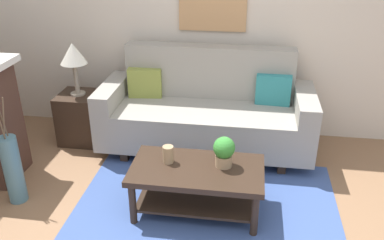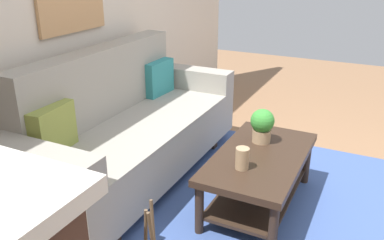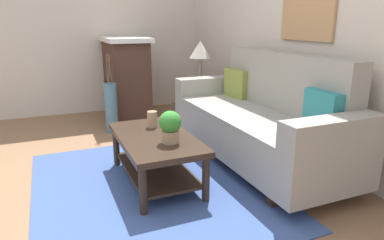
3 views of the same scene
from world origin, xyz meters
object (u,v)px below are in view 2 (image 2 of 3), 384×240
(throw_pillow_teal, at_px, (158,78))
(potted_plant_tabletop, at_px, (262,125))
(coffee_table, at_px, (259,169))
(tabletop_vase, at_px, (242,158))
(couch, at_px, (129,130))
(throw_pillow_olive, at_px, (53,129))

(throw_pillow_teal, distance_m, potted_plant_tabletop, 1.24)
(coffee_table, bearing_deg, throw_pillow_teal, 62.47)
(tabletop_vase, xyz_separation_m, potted_plant_tabletop, (0.46, 0.01, 0.07))
(couch, relative_size, coffee_table, 2.00)
(couch, xyz_separation_m, potted_plant_tabletop, (0.26, -1.03, 0.14))
(throw_pillow_teal, height_order, potted_plant_tabletop, throw_pillow_teal)
(couch, relative_size, throw_pillow_olive, 6.12)
(tabletop_vase, bearing_deg, couch, 79.16)
(couch, distance_m, potted_plant_tabletop, 1.07)
(coffee_table, bearing_deg, potted_plant_tabletop, 16.17)
(coffee_table, distance_m, tabletop_vase, 0.32)
(couch, bearing_deg, tabletop_vase, -100.84)
(throw_pillow_teal, bearing_deg, potted_plant_tabletop, -110.01)
(throw_pillow_olive, xyz_separation_m, coffee_table, (0.74, -1.22, -0.37))
(throw_pillow_olive, xyz_separation_m, potted_plant_tabletop, (0.95, -1.16, -0.11))
(throw_pillow_olive, height_order, throw_pillow_teal, same)
(couch, height_order, throw_pillow_teal, couch)
(throw_pillow_olive, height_order, tabletop_vase, throw_pillow_olive)
(throw_pillow_olive, bearing_deg, tabletop_vase, -67.41)
(coffee_table, height_order, tabletop_vase, tabletop_vase)
(coffee_table, xyz_separation_m, tabletop_vase, (-0.25, 0.05, 0.19))
(throw_pillow_teal, xyz_separation_m, potted_plant_tabletop, (-0.42, -1.16, -0.11))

